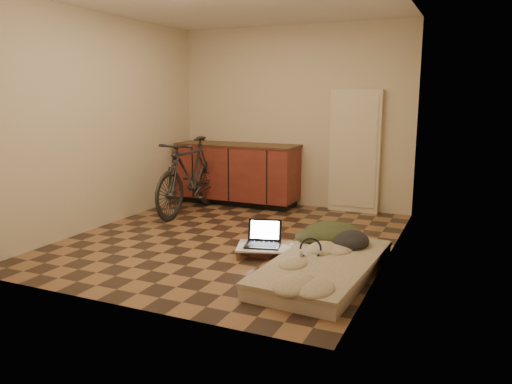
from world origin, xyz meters
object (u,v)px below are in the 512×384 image
at_px(bicycle, 190,172).
at_px(lap_desk, 269,247).
at_px(futon, 324,267).
at_px(laptop, 263,240).

height_order(bicycle, lap_desk, bicycle).
height_order(futon, laptop, laptop).
distance_m(bicycle, lap_desk, 2.23).
bearing_deg(futon, lap_desk, 158.45).
bearing_deg(laptop, bicycle, 127.47).
xyz_separation_m(lap_desk, laptop, (-0.07, 0.01, 0.06)).
xyz_separation_m(bicycle, lap_desk, (1.73, -1.32, -0.48)).
relative_size(futon, lap_desk, 2.44).
xyz_separation_m(futon, lap_desk, (-0.68, 0.32, 0.02)).
distance_m(lap_desk, laptop, 0.09).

